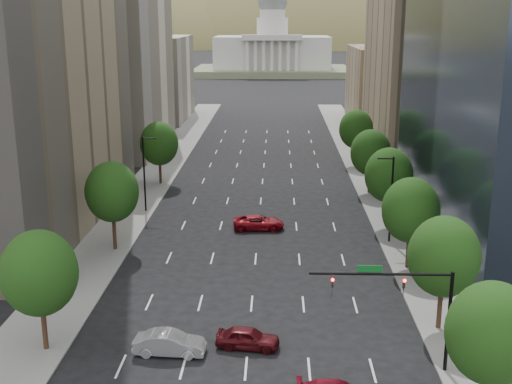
# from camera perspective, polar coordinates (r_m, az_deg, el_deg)

# --- Properties ---
(sidewalk_left) EXTENTS (6.00, 200.00, 0.15)m
(sidewalk_left) POSITION_cam_1_polar(r_m,az_deg,el_deg) (73.98, -11.88, -2.76)
(sidewalk_left) COLOR slate
(sidewalk_left) RESTS_ON ground
(sidewalk_right) EXTENTS (6.00, 200.00, 0.15)m
(sidewalk_right) POSITION_cam_1_polar(r_m,az_deg,el_deg) (73.18, 12.47, -2.99)
(sidewalk_right) COLOR slate
(sidewalk_right) RESTS_ON ground
(midrise_cream_left) EXTENTS (14.00, 30.00, 35.00)m
(midrise_cream_left) POSITION_cam_1_polar(r_m,az_deg,el_deg) (114.62, -12.04, 12.41)
(midrise_cream_left) COLOR beige
(midrise_cream_left) RESTS_ON ground
(filler_left) EXTENTS (14.00, 26.00, 18.00)m
(filler_left) POSITION_cam_1_polar(r_m,az_deg,el_deg) (147.41, -8.83, 9.81)
(filler_left) COLOR beige
(filler_left) RESTS_ON ground
(parking_tan_right) EXTENTS (14.00, 30.00, 30.00)m
(parking_tan_right) POSITION_cam_1_polar(r_m,az_deg,el_deg) (111.00, 14.09, 10.92)
(parking_tan_right) COLOR #8C7759
(parking_tan_right) RESTS_ON ground
(filler_right) EXTENTS (14.00, 26.00, 16.00)m
(filler_right) POSITION_cam_1_polar(r_m,az_deg,el_deg) (143.92, 11.19, 9.17)
(filler_right) COLOR #8C7759
(filler_right) RESTS_ON ground
(tree_right_0) EXTENTS (5.20, 5.20, 8.39)m
(tree_right_0) POSITION_cam_1_polar(r_m,az_deg,el_deg) (39.37, 19.96, -11.55)
(tree_right_0) COLOR #382316
(tree_right_0) RESTS_ON ground
(tree_right_1) EXTENTS (5.20, 5.20, 8.75)m
(tree_right_1) POSITION_cam_1_polar(r_m,az_deg,el_deg) (48.91, 16.12, -5.45)
(tree_right_1) COLOR #382316
(tree_right_1) RESTS_ON ground
(tree_right_2) EXTENTS (5.20, 5.20, 8.61)m
(tree_right_2) POSITION_cam_1_polar(r_m,az_deg,el_deg) (60.03, 13.39, -1.55)
(tree_right_2) COLOR #382316
(tree_right_2) RESTS_ON ground
(tree_right_3) EXTENTS (5.20, 5.20, 8.89)m
(tree_right_3) POSITION_cam_1_polar(r_m,az_deg,el_deg) (71.34, 11.55, 1.45)
(tree_right_3) COLOR #382316
(tree_right_3) RESTS_ON ground
(tree_right_4) EXTENTS (5.20, 5.20, 8.46)m
(tree_right_4) POSITION_cam_1_polar(r_m,az_deg,el_deg) (84.93, 10.00, 3.42)
(tree_right_4) COLOR #382316
(tree_right_4) RESTS_ON ground
(tree_right_5) EXTENTS (5.20, 5.20, 8.75)m
(tree_right_5) POSITION_cam_1_polar(r_m,az_deg,el_deg) (100.46, 8.76, 5.46)
(tree_right_5) COLOR #382316
(tree_right_5) RESTS_ON ground
(tree_left_0) EXTENTS (5.20, 5.20, 8.75)m
(tree_left_0) POSITION_cam_1_polar(r_m,az_deg,el_deg) (46.46, -18.44, -6.75)
(tree_left_0) COLOR #382316
(tree_left_0) RESTS_ON ground
(tree_left_1) EXTENTS (5.20, 5.20, 8.97)m
(tree_left_1) POSITION_cam_1_polar(r_m,az_deg,el_deg) (64.53, -12.50, 0.00)
(tree_left_1) COLOR #382316
(tree_left_1) RESTS_ON ground
(tree_left_2) EXTENTS (5.20, 5.20, 8.68)m
(tree_left_2) POSITION_cam_1_polar(r_m,az_deg,el_deg) (89.36, -8.48, 4.21)
(tree_left_2) COLOR #382316
(tree_left_2) RESTS_ON ground
(streetlight_rn) EXTENTS (1.70, 0.20, 9.00)m
(streetlight_rn) POSITION_cam_1_polar(r_m,az_deg,el_deg) (66.74, 11.72, -0.44)
(streetlight_rn) COLOR black
(streetlight_rn) RESTS_ON ground
(streetlight_ln) EXTENTS (1.70, 0.20, 9.00)m
(streetlight_ln) POSITION_cam_1_polar(r_m,az_deg,el_deg) (76.95, -9.72, 1.74)
(streetlight_ln) COLOR black
(streetlight_ln) RESTS_ON ground
(traffic_signal) EXTENTS (9.12, 0.40, 7.38)m
(traffic_signal) POSITION_cam_1_polar(r_m,az_deg,el_deg) (42.94, 13.44, -9.05)
(traffic_signal) COLOR black
(traffic_signal) RESTS_ON ground
(capitol) EXTENTS (60.00, 40.00, 35.20)m
(capitol) POSITION_cam_1_polar(r_m,az_deg,el_deg) (258.40, 1.43, 12.15)
(capitol) COLOR #596647
(capitol) RESTS_ON ground
(foothills) EXTENTS (720.00, 413.00, 263.00)m
(foothills) POSITION_cam_1_polar(r_m,az_deg,el_deg) (611.57, 4.95, 9.54)
(foothills) COLOR olive
(foothills) RESTS_ON ground
(car_maroon) EXTENTS (4.64, 2.35, 1.52)m
(car_maroon) POSITION_cam_1_polar(r_m,az_deg,el_deg) (46.55, -0.72, -12.64)
(car_maroon) COLOR #450B10
(car_maroon) RESTS_ON ground
(car_silver) EXTENTS (4.99, 1.94, 1.62)m
(car_silver) POSITION_cam_1_polar(r_m,az_deg,el_deg) (46.13, -7.56, -12.99)
(car_silver) COLOR #96969B
(car_silver) RESTS_ON ground
(car_red_far) EXTENTS (5.64, 2.85, 1.53)m
(car_red_far) POSITION_cam_1_polar(r_m,az_deg,el_deg) (70.72, 0.24, -2.68)
(car_red_far) COLOR maroon
(car_red_far) RESTS_ON ground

